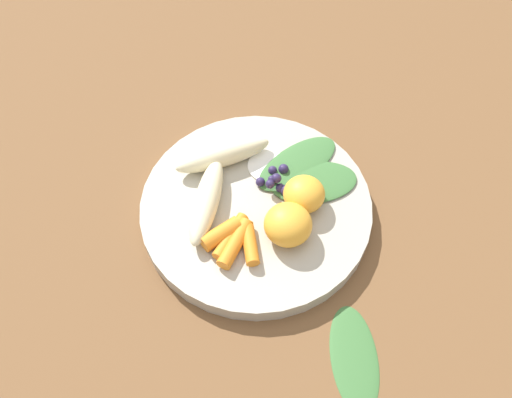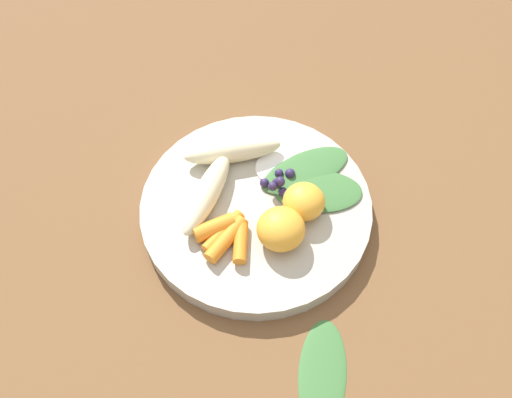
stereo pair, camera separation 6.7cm
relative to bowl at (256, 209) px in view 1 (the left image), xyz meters
name	(u,v)px [view 1 (the left image)]	position (x,y,z in m)	size (l,w,h in m)	color
ground_plane	(256,213)	(0.00, 0.00, -0.01)	(2.40, 2.40, 0.00)	brown
bowl	(256,209)	(0.00, 0.00, 0.00)	(0.28, 0.28, 0.02)	#B2AD9E
banana_peeled_left	(207,201)	(-0.06, 0.01, 0.03)	(0.12, 0.03, 0.03)	beige
banana_peeled_right	(223,155)	(-0.03, 0.07, 0.03)	(0.12, 0.03, 0.03)	beige
orange_segment_near	(304,194)	(0.06, -0.01, 0.03)	(0.05, 0.05, 0.04)	#F4A833
orange_segment_far	(288,224)	(0.03, -0.05, 0.03)	(0.06, 0.06, 0.04)	#F4A833
carrot_front	(221,234)	(-0.05, -0.04, 0.02)	(0.02, 0.02, 0.05)	orange
carrot_mid_left	(231,236)	(-0.04, -0.04, 0.02)	(0.01, 0.01, 0.06)	orange
carrot_mid_right	(235,243)	(-0.04, -0.05, 0.02)	(0.02, 0.02, 0.06)	orange
carrot_rear	(250,243)	(-0.02, -0.06, 0.02)	(0.02, 0.02, 0.05)	orange
blueberry_pile	(279,182)	(0.03, 0.02, 0.02)	(0.05, 0.05, 0.02)	#2D234C
coconut_shred_patch	(267,166)	(0.03, 0.05, 0.01)	(0.05, 0.05, 0.00)	white
kale_leaf_left	(314,182)	(0.08, 0.02, 0.01)	(0.11, 0.06, 0.01)	#3D7038
kale_leaf_right	(297,163)	(0.06, 0.05, 0.01)	(0.12, 0.05, 0.01)	#3D7038
kale_leaf_stray	(354,357)	(0.07, -0.20, -0.01)	(0.12, 0.05, 0.01)	#3D7038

